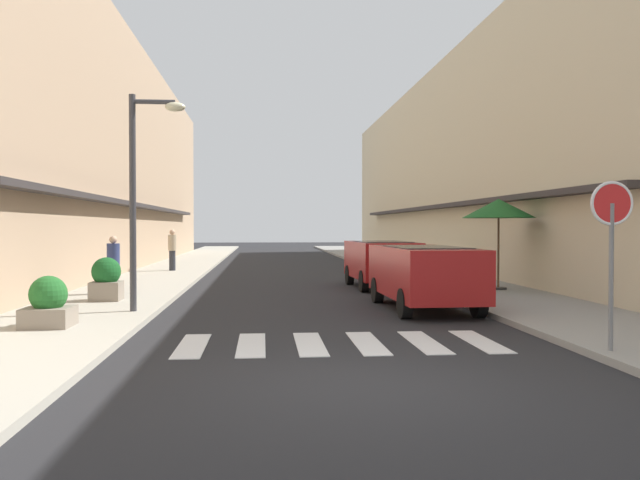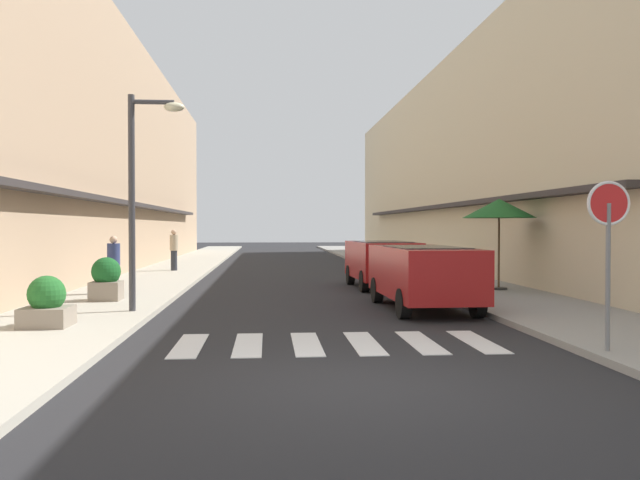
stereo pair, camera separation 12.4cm
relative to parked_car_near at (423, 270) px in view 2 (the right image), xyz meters
The scene contains 16 objects.
ground_plane 12.88m from the parked_car_near, 101.10° to the left, with size 108.34×108.34×0.00m, color #232326.
sidewalk_left 14.72m from the parked_car_near, 120.91° to the left, with size 3.11×68.94×0.12m, color #ADA899.
sidewalk_right 12.90m from the parked_car_near, 78.33° to the left, with size 3.11×68.94×0.12m, color gray.
building_row_left 18.69m from the parked_car_near, 129.50° to the left, with size 5.50×46.32×10.01m.
building_row_right 16.01m from the parked_car_near, 64.69° to the left, with size 5.50×46.32×9.31m.
crosswalk 4.99m from the parked_car_near, 120.25° to the right, with size 5.20×2.20×0.01m.
parked_car_near is the anchor object (origin of this frame).
parked_car_mid 5.51m from the parked_car_near, 90.00° to the left, with size 1.91×4.03×1.47m.
round_street_sign 6.06m from the parked_car_near, 77.11° to the right, with size 0.65×0.07×2.47m.
street_lamp 6.62m from the parked_car_near, behind, with size 1.19×0.28×4.62m.
cafe_umbrella 4.87m from the parked_car_near, 48.96° to the left, with size 2.08×2.08×2.61m.
planter_corner 8.06m from the parked_car_near, 160.08° to the right, with size 0.83×0.83×0.92m.
planter_midblock 7.70m from the parked_car_near, 168.39° to the left, with size 0.72×0.72×1.06m.
planter_far 9.54m from the parked_car_near, 70.63° to the left, with size 0.89×0.89×1.07m.
pedestrian_walking_near 8.37m from the parked_car_near, 157.45° to the left, with size 0.34×0.34×1.56m.
pedestrian_walking_far 14.69m from the parked_car_near, 120.44° to the left, with size 0.34×0.34×1.69m.
Camera 2 is at (-1.11, -7.91, 1.92)m, focal length 37.14 mm.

